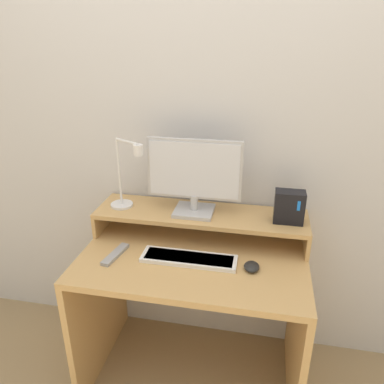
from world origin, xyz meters
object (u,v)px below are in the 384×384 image
mouse (252,267)px  remote_control (115,254)px  desk_lamp (126,180)px  router_dock (289,207)px  keyboard (189,258)px  monitor (194,176)px

mouse → remote_control: mouse is taller
desk_lamp → router_dock: (0.77, 0.01, -0.08)m
desk_lamp → keyboard: size_ratio=0.83×
monitor → router_dock: monitor is taller
desk_lamp → remote_control: size_ratio=1.89×
desk_lamp → keyboard: desk_lamp is taller
mouse → remote_control: bearing=-178.6°
keyboard → remote_control: keyboard is taller
desk_lamp → keyboard: 0.49m
monitor → mouse: 0.49m
monitor → keyboard: size_ratio=1.04×
desk_lamp → remote_control: desk_lamp is taller
monitor → mouse: monitor is taller
monitor → desk_lamp: size_ratio=1.26×
monitor → desk_lamp: bearing=-176.3°
keyboard → mouse: mouse is taller
desk_lamp → mouse: desk_lamp is taller
monitor → desk_lamp: (-0.33, -0.02, -0.04)m
desk_lamp → router_dock: 0.78m
desk_lamp → mouse: (0.63, -0.21, -0.27)m
monitor → router_dock: size_ratio=2.94×
desk_lamp → remote_control: bearing=-86.9°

